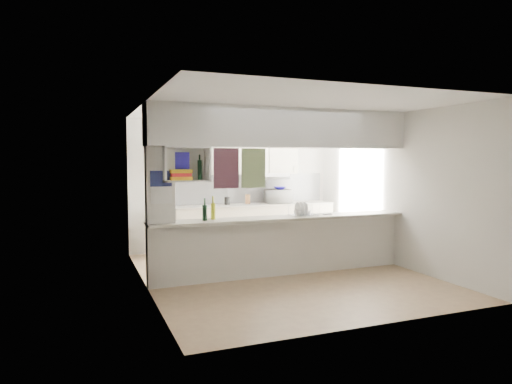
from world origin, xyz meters
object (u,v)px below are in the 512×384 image
dish_rack (304,210)px  wine_bottles (209,211)px  bowl (280,188)px  microwave (278,196)px

dish_rack → wine_bottles: bearing=180.0°
bowl → dish_rack: bearing=-103.9°
microwave → bowl: bowl is taller
wine_bottles → microwave: bearing=44.8°
bowl → microwave: bearing=-175.5°
microwave → dish_rack: size_ratio=1.20×
dish_rack → wine_bottles: wine_bottles is taller
microwave → bowl: size_ratio=2.18×
microwave → dish_rack: (-0.47, -2.03, -0.05)m
bowl → wine_bottles: bearing=-135.6°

